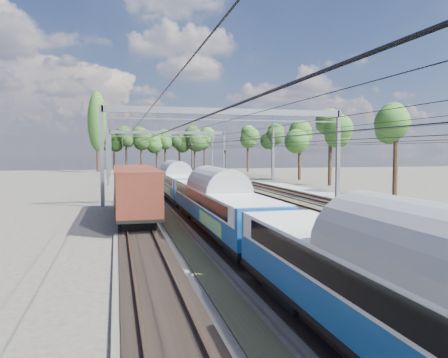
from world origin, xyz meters
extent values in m
cube|color=#47423A|center=(-9.00, 45.00, 0.07)|extent=(3.00, 130.00, 0.15)
cube|color=black|center=(-9.00, 45.00, 0.17)|extent=(2.50, 130.00, 0.06)
cube|color=#473326|center=(-9.72, 45.00, 0.27)|extent=(0.08, 130.00, 0.14)
cube|color=#473326|center=(-8.28, 45.00, 0.27)|extent=(0.08, 130.00, 0.14)
cube|color=#47423A|center=(-4.50, 45.00, 0.07)|extent=(3.00, 130.00, 0.15)
cube|color=black|center=(-4.50, 45.00, 0.17)|extent=(2.50, 130.00, 0.06)
cube|color=#473326|center=(-5.22, 45.00, 0.27)|extent=(0.08, 130.00, 0.14)
cube|color=#473326|center=(-3.78, 45.00, 0.27)|extent=(0.08, 130.00, 0.14)
cube|color=#47423A|center=(0.00, 45.00, 0.07)|extent=(3.00, 130.00, 0.15)
cube|color=black|center=(0.00, 45.00, 0.17)|extent=(2.50, 130.00, 0.06)
cube|color=#473326|center=(-0.72, 45.00, 0.27)|extent=(0.08, 130.00, 0.14)
cube|color=#473326|center=(0.72, 45.00, 0.27)|extent=(0.08, 130.00, 0.14)
cube|color=#47423A|center=(4.50, 45.00, 0.07)|extent=(3.00, 130.00, 0.15)
cube|color=black|center=(4.50, 45.00, 0.17)|extent=(2.50, 130.00, 0.06)
cube|color=#473326|center=(3.78, 45.00, 0.27)|extent=(0.08, 130.00, 0.14)
cube|color=#473326|center=(5.22, 45.00, 0.27)|extent=(0.08, 130.00, 0.14)
cube|color=#47423A|center=(9.00, 45.00, 0.07)|extent=(3.00, 130.00, 0.15)
cube|color=black|center=(9.00, 45.00, 0.17)|extent=(2.50, 130.00, 0.06)
cube|color=#473326|center=(8.28, 45.00, 0.27)|extent=(0.08, 130.00, 0.14)
cube|color=#473326|center=(9.72, 45.00, 0.27)|extent=(0.08, 130.00, 0.14)
cube|color=#343121|center=(-6.75, 45.00, 0.03)|extent=(1.10, 130.00, 0.05)
cube|color=#343121|center=(-2.25, 45.00, 0.03)|extent=(1.10, 130.00, 0.05)
cube|color=#343121|center=(2.25, 45.00, 0.03)|extent=(1.10, 130.00, 0.05)
cube|color=#343121|center=(6.75, 45.00, 0.03)|extent=(1.10, 130.00, 0.05)
cube|color=gray|center=(12.00, 20.00, 0.15)|extent=(3.00, 70.00, 0.30)
cube|color=slate|center=(-11.50, 30.00, 4.50)|extent=(0.35, 0.35, 9.00)
cube|color=slate|center=(11.50, 30.00, 4.50)|extent=(0.35, 0.35, 9.00)
cube|color=slate|center=(0.00, 30.00, 8.70)|extent=(23.00, 0.35, 0.60)
cube|color=slate|center=(-11.50, 78.00, 4.50)|extent=(0.35, 0.35, 9.00)
cube|color=slate|center=(11.50, 78.00, 4.50)|extent=(0.35, 0.35, 9.00)
cube|color=slate|center=(0.00, 78.00, 8.70)|extent=(23.00, 0.35, 0.60)
cube|color=slate|center=(-11.50, 55.00, 4.25)|extent=(0.35, 0.35, 8.50)
cube|color=slate|center=(-11.50, 100.00, 4.25)|extent=(0.35, 0.35, 8.50)
cube|color=slate|center=(13.80, 55.00, 4.25)|extent=(0.35, 0.35, 8.50)
cube|color=slate|center=(13.80, 100.00, 4.25)|extent=(0.35, 0.35, 8.50)
cylinder|color=black|center=(-9.00, 45.00, 5.50)|extent=(0.03, 130.00, 0.03)
cylinder|color=black|center=(-9.00, 45.00, 6.60)|extent=(0.03, 130.00, 0.03)
cylinder|color=black|center=(-4.50, 45.00, 5.50)|extent=(0.03, 130.00, 0.03)
cylinder|color=black|center=(-4.50, 45.00, 6.60)|extent=(0.03, 130.00, 0.03)
cylinder|color=black|center=(0.00, 45.00, 5.50)|extent=(0.03, 130.00, 0.03)
cylinder|color=black|center=(0.00, 45.00, 6.60)|extent=(0.03, 130.00, 0.03)
cylinder|color=black|center=(4.50, 45.00, 5.50)|extent=(0.03, 130.00, 0.03)
cylinder|color=black|center=(4.50, 45.00, 6.60)|extent=(0.03, 130.00, 0.03)
cylinder|color=black|center=(9.00, 45.00, 5.50)|extent=(0.03, 130.00, 0.03)
cylinder|color=black|center=(9.00, 45.00, 6.60)|extent=(0.03, 130.00, 0.03)
cylinder|color=black|center=(-13.94, 111.00, 3.13)|extent=(0.56, 0.56, 6.27)
sphere|color=#223D16|center=(-13.94, 111.00, 8.15)|extent=(4.18, 4.18, 4.18)
cylinder|color=black|center=(-10.93, 113.68, 3.43)|extent=(0.56, 0.56, 6.86)
sphere|color=#223D16|center=(-10.93, 113.68, 8.92)|extent=(3.97, 3.97, 3.97)
cylinder|color=black|center=(-7.31, 112.12, 2.87)|extent=(0.56, 0.56, 5.74)
sphere|color=#223D16|center=(-7.31, 112.12, 7.47)|extent=(5.31, 5.31, 5.31)
cylinder|color=black|center=(-3.87, 110.76, 3.02)|extent=(0.56, 0.56, 6.04)
sphere|color=#223D16|center=(-3.87, 110.76, 7.85)|extent=(5.36, 5.36, 5.36)
cylinder|color=black|center=(0.13, 111.15, 3.01)|extent=(0.56, 0.56, 6.02)
sphere|color=#223D16|center=(0.13, 111.15, 7.83)|extent=(5.12, 5.12, 5.12)
cylinder|color=black|center=(4.57, 111.95, 3.67)|extent=(0.56, 0.56, 7.34)
sphere|color=#223D16|center=(4.57, 111.95, 9.54)|extent=(4.90, 4.90, 4.90)
cylinder|color=black|center=(7.49, 113.24, 3.14)|extent=(0.56, 0.56, 6.28)
sphere|color=#223D16|center=(7.49, 113.24, 8.16)|extent=(3.92, 3.92, 3.92)
cylinder|color=black|center=(10.45, 111.71, 3.56)|extent=(0.56, 0.56, 7.12)
sphere|color=#223D16|center=(10.45, 111.71, 9.25)|extent=(4.13, 4.13, 4.13)
cylinder|color=black|center=(14.23, 112.86, 3.19)|extent=(0.56, 0.56, 6.39)
sphere|color=#223D16|center=(14.23, 112.86, 8.30)|extent=(4.39, 4.39, 4.39)
cylinder|color=black|center=(21.33, 33.46, 2.78)|extent=(0.56, 0.56, 5.56)
sphere|color=#223D16|center=(21.33, 33.46, 7.23)|extent=(3.66, 3.66, 3.66)
cylinder|color=black|center=(20.62, 46.55, 2.88)|extent=(0.56, 0.56, 5.77)
sphere|color=#223D16|center=(20.62, 46.55, 7.50)|extent=(4.23, 4.23, 4.23)
cylinder|color=black|center=(20.61, 60.67, 3.27)|extent=(0.56, 0.56, 6.53)
sphere|color=#223D16|center=(20.61, 60.67, 8.49)|extent=(4.58, 4.58, 4.58)
cylinder|color=black|center=(19.95, 75.61, 3.32)|extent=(0.56, 0.56, 6.63)
sphere|color=#223D16|center=(19.95, 75.61, 8.62)|extent=(3.54, 3.54, 3.54)
cylinder|color=black|center=(20.88, 88.99, 2.69)|extent=(0.56, 0.56, 5.39)
sphere|color=#223D16|center=(20.88, 88.99, 7.00)|extent=(3.60, 3.60, 3.60)
cylinder|color=black|center=(-14.50, 98.00, 8.00)|extent=(0.70, 0.70, 16.00)
ellipsoid|color=#2E541C|center=(-14.50, 98.00, 12.00)|extent=(4.40, 4.40, 14.08)
cube|color=black|center=(-4.50, 2.73, 0.50)|extent=(1.82, 2.73, 0.73)
cube|color=black|center=(-4.50, 8.80, 0.50)|extent=(1.82, 2.73, 0.73)
cube|color=black|center=(-4.50, 21.56, 0.50)|extent=(1.82, 2.73, 0.73)
cube|color=navy|center=(-4.50, 15.18, 1.87)|extent=(2.55, 18.23, 1.73)
cube|color=silver|center=(-4.50, 15.18, 2.32)|extent=(2.62, 17.50, 0.87)
cube|color=black|center=(-3.18, 15.18, 2.32)|extent=(0.04, 15.49, 0.64)
cube|color=#DBC20B|center=(-4.50, 11.17, 1.41)|extent=(2.64, 5.10, 0.64)
cylinder|color=gray|center=(-4.50, 15.18, 2.73)|extent=(2.59, 18.23, 2.59)
cube|color=black|center=(-4.50, 27.62, 0.50)|extent=(1.82, 2.73, 0.73)
cube|color=black|center=(-4.50, 40.38, 0.50)|extent=(1.82, 2.73, 0.73)
cube|color=navy|center=(-4.50, 34.00, 1.87)|extent=(2.55, 18.23, 1.73)
cube|color=silver|center=(-4.50, 34.00, 2.32)|extent=(2.62, 17.50, 0.87)
cube|color=black|center=(-3.18, 34.00, 2.32)|extent=(0.04, 15.49, 0.64)
cube|color=#DBC20B|center=(-4.50, 29.99, 1.41)|extent=(2.64, 5.10, 0.64)
cylinder|color=gray|center=(-4.50, 34.00, 2.73)|extent=(2.59, 18.23, 2.59)
cube|color=black|center=(-9.00, 17.12, 0.50)|extent=(2.01, 2.61, 0.70)
cube|color=black|center=(-9.00, 26.98, 0.50)|extent=(2.01, 2.61, 0.70)
cube|color=black|center=(-9.00, 22.05, 0.96)|extent=(2.71, 14.08, 0.20)
cube|color=#4A2113|center=(-9.00, 22.05, 2.36)|extent=(2.71, 14.08, 2.61)
cube|color=#4A2113|center=(-9.00, 22.05, 3.72)|extent=(2.92, 14.08, 0.12)
imported|color=black|center=(1.86, 47.74, 0.87)|extent=(0.46, 0.66, 1.74)
cylinder|color=black|center=(3.26, 69.36, 2.83)|extent=(0.16, 0.16, 5.66)
cube|color=black|center=(3.26, 69.36, 6.06)|extent=(0.46, 0.39, 0.79)
sphere|color=red|center=(3.26, 69.21, 6.28)|extent=(0.18, 0.18, 0.18)
sphere|color=#0C9919|center=(3.26, 69.21, 5.89)|extent=(0.18, 0.18, 0.18)
cylinder|color=black|center=(7.19, 59.74, 2.29)|extent=(0.13, 0.13, 4.57)
cube|color=black|center=(7.19, 59.74, 4.89)|extent=(0.37, 0.31, 0.64)
sphere|color=red|center=(7.19, 59.62, 5.08)|extent=(0.15, 0.15, 0.15)
sphere|color=#0C9919|center=(7.19, 59.62, 4.76)|extent=(0.15, 0.15, 0.15)
camera|label=1|loc=(-10.30, -10.06, 4.99)|focal=35.00mm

